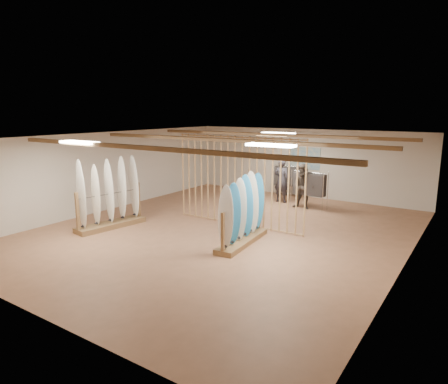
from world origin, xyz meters
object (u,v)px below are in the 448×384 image
Objects in this scene: rack_left at (110,205)px; clothing_rack_b at (309,184)px; rack_right at (242,221)px; shopper_a at (282,178)px; clothing_rack_a at (289,176)px; shopper_b at (303,184)px.

clothing_rack_b is at bearing 62.38° from rack_left.
shopper_a is (-1.30, 5.11, 0.34)m from rack_right.
clothing_rack_a is 0.73× the size of shopper_b.
shopper_a is at bearing 171.49° from clothing_rack_b.
rack_right is at bearing -89.44° from clothing_rack_a.
clothing_rack_b is at bearing -55.52° from clothing_rack_a.
clothing_rack_a is 1.93m from shopper_b.
clothing_rack_b is at bearing 84.85° from rack_right.
rack_left is 6.83m from shopper_b.
rack_left is 4.28m from rack_right.
rack_left reaches higher than rack_right.
clothing_rack_a is at bearing -81.11° from shopper_a.
shopper_b is at bearing -62.27° from clothing_rack_a.
clothing_rack_a is at bearing 144.49° from clothing_rack_b.
rack_right reaches higher than shopper_b.
rack_right is 1.26× the size of shopper_b.
clothing_rack_b is 1.34m from shopper_a.
rack_left is 7.05m from clothing_rack_b.
shopper_a is 1.24m from shopper_b.
shopper_b is (1.12, -0.53, -0.04)m from shopper_a.
clothing_rack_b is (-0.01, 4.74, 0.26)m from rack_right.
shopper_b is at bearing 86.87° from rack_right.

